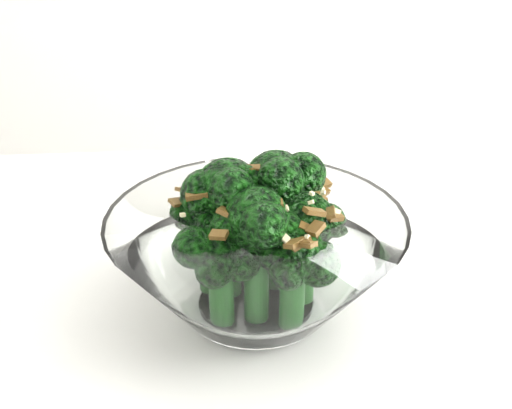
{
  "coord_description": "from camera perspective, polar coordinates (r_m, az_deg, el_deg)",
  "views": [
    {
      "loc": [
        -0.18,
        -0.28,
        1.04
      ],
      "look_at": [
        -0.18,
        0.12,
        0.83
      ],
      "focal_mm": 50.0,
      "sensor_mm": 36.0,
      "label": 1
    }
  ],
  "objects": [
    {
      "name": "broccoli_dish",
      "position": [
        0.47,
        0.07,
        -4.07
      ],
      "size": [
        0.2,
        0.2,
        0.11
      ],
      "color": "white",
      "rests_on": "table"
    }
  ]
}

